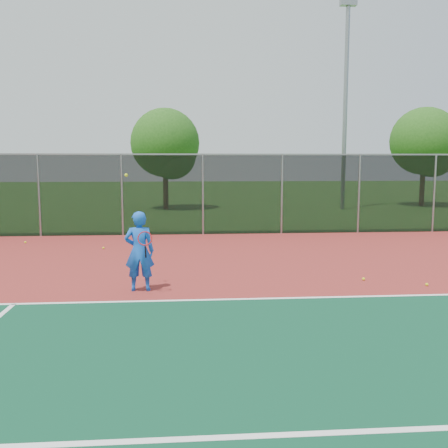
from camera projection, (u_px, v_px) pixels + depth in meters
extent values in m
plane|color=#265719|center=(439.00, 354.00, 7.25)|extent=(120.00, 120.00, 0.00)
cube|color=maroon|center=(384.00, 312.00, 9.23)|extent=(30.00, 20.00, 0.02)
cube|color=black|center=(282.00, 194.00, 18.92)|extent=(30.00, 0.04, 3.00)
cube|color=gray|center=(282.00, 154.00, 18.73)|extent=(30.00, 0.06, 0.06)
imported|color=blue|center=(139.00, 251.00, 10.62)|extent=(0.63, 0.42, 1.72)
cylinder|color=black|center=(146.00, 252.00, 10.38)|extent=(0.03, 0.15, 0.27)
torus|color=#A51414|center=(145.00, 238.00, 10.24)|extent=(0.30, 0.13, 0.29)
sphere|color=yellow|center=(126.00, 175.00, 10.49)|extent=(0.07, 0.07, 0.07)
sphere|color=yellow|center=(25.00, 242.00, 16.80)|extent=(0.07, 0.07, 0.07)
sphere|color=yellow|center=(427.00, 284.00, 11.10)|extent=(0.07, 0.07, 0.07)
sphere|color=yellow|center=(103.00, 248.00, 15.72)|extent=(0.07, 0.07, 0.07)
sphere|color=yellow|center=(364.00, 279.00, 11.61)|extent=(0.07, 0.07, 0.07)
cylinder|color=gray|center=(345.00, 110.00, 27.94)|extent=(0.24, 0.24, 11.18)
cube|color=gray|center=(348.00, 2.00, 27.20)|extent=(0.90, 0.40, 0.35)
cylinder|color=#3D2B16|center=(166.00, 190.00, 28.68)|extent=(0.30, 0.30, 2.20)
sphere|color=#1F4D14|center=(165.00, 143.00, 28.33)|extent=(3.91, 3.91, 3.91)
sphere|color=#1F4D14|center=(172.00, 156.00, 28.16)|extent=(2.69, 2.69, 2.69)
cylinder|color=#3D2B16|center=(422.00, 187.00, 30.55)|extent=(0.30, 0.30, 2.30)
sphere|color=#1F4D14|center=(424.00, 141.00, 30.19)|extent=(4.08, 4.08, 4.08)
sphere|color=#1F4D14|center=(433.00, 154.00, 30.02)|extent=(2.81, 2.81, 2.81)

